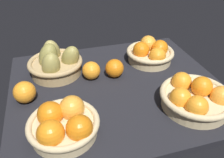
% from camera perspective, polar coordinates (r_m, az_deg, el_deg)
% --- Properties ---
extents(market_tray, '(0.84, 0.72, 0.03)m').
position_cam_1_polar(market_tray, '(0.94, 1.22, -2.32)').
color(market_tray, black).
rests_on(market_tray, ground).
extents(basket_far_left, '(0.25, 0.25, 0.11)m').
position_cam_1_polar(basket_far_left, '(0.85, 20.07, -4.28)').
color(basket_far_left, '#D3BC8C').
rests_on(basket_far_left, market_tray).
extents(basket_near_left, '(0.22, 0.22, 0.11)m').
position_cam_1_polar(basket_near_left, '(1.08, 9.54, 6.44)').
color(basket_near_left, '#D3BC8C').
rests_on(basket_near_left, market_tray).
extents(basket_far_right, '(0.22, 0.22, 0.11)m').
position_cam_1_polar(basket_far_right, '(0.72, -11.95, -10.86)').
color(basket_far_right, '#D3BC8C').
rests_on(basket_far_right, market_tray).
extents(basket_near_right_pears, '(0.24, 0.24, 0.16)m').
position_cam_1_polar(basket_near_right_pears, '(1.01, -13.81, 3.98)').
color(basket_near_right_pears, tan).
rests_on(basket_near_right_pears, market_tray).
extents(loose_orange_front_gap, '(0.08, 0.08, 0.08)m').
position_cam_1_polar(loose_orange_front_gap, '(0.95, -5.18, 2.13)').
color(loose_orange_front_gap, orange).
rests_on(loose_orange_front_gap, market_tray).
extents(loose_orange_back_gap, '(0.08, 0.08, 0.08)m').
position_cam_1_polar(loose_orange_back_gap, '(0.96, 0.63, 2.69)').
color(loose_orange_back_gap, orange).
rests_on(loose_orange_back_gap, market_tray).
extents(loose_orange_side_gap, '(0.08, 0.08, 0.08)m').
position_cam_1_polar(loose_orange_side_gap, '(0.88, -20.92, -3.20)').
color(loose_orange_side_gap, orange).
rests_on(loose_orange_side_gap, market_tray).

